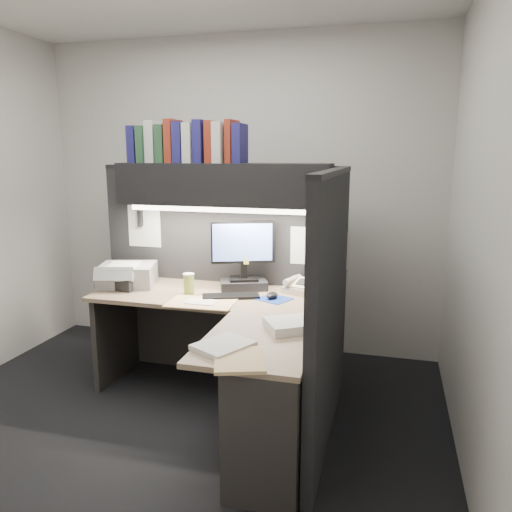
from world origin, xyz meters
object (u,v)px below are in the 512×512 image
(keyboard, at_px, (231,296))
(coffee_cup, at_px, (189,284))
(desk, at_px, (232,368))
(overhead_shelf, at_px, (224,184))
(monitor, at_px, (243,262))
(notebook_stack, at_px, (122,281))
(telephone, at_px, (300,287))
(printer, at_px, (128,275))

(keyboard, relative_size, coffee_cup, 2.82)
(desk, xyz_separation_m, overhead_shelf, (-0.30, 0.75, 1.06))
(overhead_shelf, distance_m, monitor, 0.59)
(monitor, xyz_separation_m, notebook_stack, (-0.90, -0.18, -0.16))
(telephone, xyz_separation_m, notebook_stack, (-1.33, -0.20, 0.01))
(monitor, distance_m, coffee_cup, 0.43)
(keyboard, bearing_deg, monitor, 63.91)
(monitor, relative_size, telephone, 2.44)
(keyboard, relative_size, telephone, 1.90)
(monitor, bearing_deg, overhead_shelf, 156.39)
(overhead_shelf, relative_size, monitor, 3.04)
(desk, bearing_deg, printer, 149.33)
(overhead_shelf, bearing_deg, desk, -68.21)
(overhead_shelf, height_order, printer, overhead_shelf)
(keyboard, distance_m, notebook_stack, 0.89)
(desk, distance_m, coffee_cup, 0.79)
(overhead_shelf, height_order, monitor, overhead_shelf)
(telephone, relative_size, notebook_stack, 0.67)
(telephone, height_order, notebook_stack, notebook_stack)
(notebook_stack, bearing_deg, coffee_cup, -5.60)
(monitor, height_order, coffee_cup, monitor)
(overhead_shelf, relative_size, keyboard, 3.91)
(desk, bearing_deg, monitor, 101.48)
(monitor, distance_m, notebook_stack, 0.93)
(printer, bearing_deg, notebook_stack, -130.43)
(desk, bearing_deg, notebook_stack, 151.76)
(monitor, xyz_separation_m, printer, (-0.88, -0.13, -0.12))
(keyboard, relative_size, notebook_stack, 1.27)
(coffee_cup, bearing_deg, telephone, 18.29)
(keyboard, height_order, telephone, telephone)
(telephone, bearing_deg, desk, -90.62)
(notebook_stack, bearing_deg, telephone, 8.39)
(telephone, height_order, printer, printer)
(printer, relative_size, notebook_stack, 1.29)
(overhead_shelf, xyz_separation_m, keyboard, (0.13, -0.25, -0.76))
(desk, relative_size, printer, 4.22)
(desk, height_order, telephone, telephone)
(printer, distance_m, notebook_stack, 0.06)
(monitor, height_order, printer, monitor)
(telephone, bearing_deg, overhead_shelf, -160.02)
(keyboard, xyz_separation_m, printer, (-0.86, 0.11, 0.07))
(overhead_shelf, bearing_deg, coffee_cup, -128.04)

